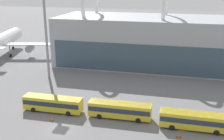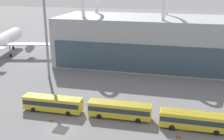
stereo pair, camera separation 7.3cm
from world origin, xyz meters
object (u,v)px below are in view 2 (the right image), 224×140
object	(u,v)px
shuttle_bus_2	(194,120)
traffic_cone_0	(179,136)
shuttle_bus_1	(120,109)
shuttle_bus_0	(53,103)
airliner_at_gate_far	(170,47)
floodlight_mast	(45,19)
traffic_cone_1	(51,119)
airliner_at_gate_near	(1,41)

from	to	relation	value
shuttle_bus_2	traffic_cone_0	size ratio (longest dim) A/B	17.26
shuttle_bus_1	shuttle_bus_0	bearing A→B (deg)	-179.50
airliner_at_gate_far	shuttle_bus_1	distance (m)	43.98
floodlight_mast	traffic_cone_1	bearing A→B (deg)	-63.23
airliner_at_gate_near	airliner_at_gate_far	distance (m)	56.65
airliner_at_gate_near	floodlight_mast	bearing A→B (deg)	-135.54
shuttle_bus_0	traffic_cone_1	distance (m)	4.31
traffic_cone_1	airliner_at_gate_far	bearing A→B (deg)	68.01
airliner_at_gate_near	floodlight_mast	size ratio (longest dim) A/B	1.36
airliner_at_gate_near	shuttle_bus_2	size ratio (longest dim) A/B	2.98
airliner_at_gate_near	shuttle_bus_1	world-z (taller)	airliner_at_gate_near
shuttle_bus_2	traffic_cone_1	distance (m)	25.74
airliner_at_gate_far	floodlight_mast	size ratio (longest dim) A/B	1.37
airliner_at_gate_far	shuttle_bus_2	distance (m)	44.91
shuttle_bus_2	traffic_cone_1	bearing A→B (deg)	-173.24
shuttle_bus_1	traffic_cone_0	size ratio (longest dim) A/B	17.31
shuttle_bus_0	shuttle_bus_2	size ratio (longest dim) A/B	1.00
airliner_at_gate_far	traffic_cone_1	world-z (taller)	airliner_at_gate_far
shuttle_bus_2	floodlight_mast	distance (m)	44.23
shuttle_bus_1	traffic_cone_0	xyz separation A→B (m)	(11.01, -4.45, -1.47)
traffic_cone_1	floodlight_mast	bearing A→B (deg)	116.77
shuttle_bus_0	floodlight_mast	world-z (taller)	floodlight_mast
airliner_at_gate_far	shuttle_bus_0	xyz separation A→B (m)	(-20.58, -43.67, -2.83)
traffic_cone_0	traffic_cone_1	size ratio (longest dim) A/B	0.88
airliner_at_gate_far	shuttle_bus_2	xyz separation A→B (m)	(6.33, -44.37, -2.83)
airliner_at_gate_far	shuttle_bus_1	bearing A→B (deg)	161.37
airliner_at_gate_far	shuttle_bus_0	distance (m)	48.36
airliner_at_gate_far	traffic_cone_0	xyz separation A→B (m)	(3.88, -47.75, -4.30)
shuttle_bus_2	floodlight_mast	world-z (taller)	floodlight_mast
shuttle_bus_2	shuttle_bus_0	bearing A→B (deg)	178.30
floodlight_mast	traffic_cone_0	size ratio (longest dim) A/B	37.72
shuttle_bus_2	traffic_cone_1	size ratio (longest dim) A/B	15.15
airliner_at_gate_far	shuttle_bus_2	size ratio (longest dim) A/B	3.00
shuttle_bus_1	floodlight_mast	bearing A→B (deg)	140.49
shuttle_bus_1	traffic_cone_0	world-z (taller)	shuttle_bus_1
shuttle_bus_0	floodlight_mast	xyz separation A→B (m)	(-10.17, 19.12, 13.73)
traffic_cone_0	airliner_at_gate_far	bearing A→B (deg)	94.65
airliner_at_gate_far	shuttle_bus_0	size ratio (longest dim) A/B	3.00
airliner_at_gate_near	airliner_at_gate_far	world-z (taller)	airliner_at_gate_far
floodlight_mast	shuttle_bus_0	bearing A→B (deg)	-61.99
shuttle_bus_2	traffic_cone_0	world-z (taller)	shuttle_bus_2
shuttle_bus_0	traffic_cone_0	size ratio (longest dim) A/B	17.28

